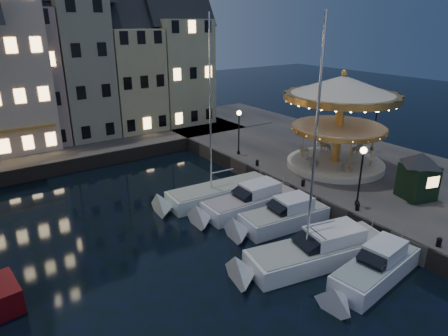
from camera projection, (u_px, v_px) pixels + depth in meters
ground at (289, 263)px, 23.12m from camera, size 160.00×160.00×0.00m
quay_east at (358, 172)px, 35.01m from camera, size 16.00×56.00×1.30m
quay_north at (37, 153)px, 40.15m from camera, size 44.00×12.00×1.30m
quaywall_e at (292, 193)px, 30.72m from camera, size 0.15×44.00×1.30m
quaywall_n at (74, 166)px, 36.60m from camera, size 48.00×0.15×1.30m
streetlamp_b at (361, 168)px, 26.34m from camera, size 0.44×0.44×4.17m
streetlamp_c at (239, 126)px, 36.72m from camera, size 0.44×0.44×4.17m
streetlamp_d at (375, 123)px, 37.78m from camera, size 0.44×0.44×4.17m
bollard_a at (439, 242)px, 22.25m from camera, size 0.30×0.30×0.57m
bollard_b at (358, 206)px, 26.48m from camera, size 0.30×0.30×0.57m
bollard_c at (303, 182)px, 30.33m from camera, size 0.30×0.30×0.57m
bollard_d at (257, 162)px, 34.56m from camera, size 0.30×0.30×0.57m
townhouse_nc at (19, 68)px, 38.84m from camera, size 6.82×8.00×14.80m
townhouse_nd at (79, 60)px, 41.75m from camera, size 5.50×8.00×15.80m
townhouse_ne at (129, 71)px, 45.19m from camera, size 6.16×8.00×12.80m
townhouse_nf at (176, 63)px, 48.25m from camera, size 6.82×8.00×13.80m
motorboat_b at (372, 272)px, 21.17m from camera, size 7.25×2.85×2.15m
motorboat_c at (313, 252)px, 22.89m from camera, size 9.71×4.24×12.86m
motorboat_d at (279, 218)px, 26.92m from camera, size 7.20×2.98×2.15m
motorboat_e at (246, 203)px, 29.12m from camera, size 8.26×2.49×2.15m
motorboat_f at (214, 194)px, 30.86m from camera, size 9.56×3.07×12.67m
carousel at (341, 104)px, 32.60m from camera, size 9.38×9.38×8.21m
ticket_kiosk at (420, 168)px, 27.68m from camera, size 3.27×3.27×3.83m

